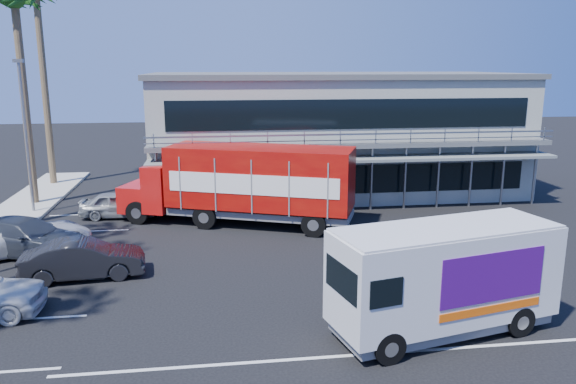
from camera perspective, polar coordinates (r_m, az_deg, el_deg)
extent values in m
plane|color=black|center=(21.68, 5.12, -8.37)|extent=(120.00, 120.00, 0.00)
cube|color=#96998C|center=(35.77, 4.59, 5.87)|extent=(22.00, 10.00, 7.00)
cube|color=#515454|center=(35.52, 4.70, 11.72)|extent=(22.40, 10.40, 0.30)
cube|color=#515454|center=(30.36, 6.85, 4.76)|extent=(22.00, 1.20, 0.25)
cube|color=gray|center=(29.77, 7.14, 5.56)|extent=(22.00, 0.08, 0.90)
cube|color=slate|center=(30.18, 6.96, 3.36)|extent=(22.00, 1.80, 0.15)
cube|color=black|center=(31.25, 6.49, 1.28)|extent=(20.00, 0.06, 1.60)
cube|color=black|center=(30.74, 6.66, 7.87)|extent=(20.00, 0.06, 1.60)
cylinder|color=brown|center=(34.28, -25.12, 7.76)|extent=(0.44, 0.44, 11.00)
cylinder|color=brown|center=(39.63, -23.43, 9.17)|extent=(0.44, 0.44, 12.00)
cylinder|color=gray|center=(32.37, -25.04, 4.86)|extent=(0.14, 0.14, 8.00)
cube|color=gray|center=(32.14, -25.72, 11.93)|extent=(0.50, 0.25, 0.18)
cube|color=#B5100E|center=(30.11, -14.57, -0.43)|extent=(2.39, 2.93, 1.35)
cube|color=#B5100E|center=(29.42, -12.52, 0.60)|extent=(2.07, 3.02, 2.36)
cube|color=black|center=(29.29, -12.58, 1.89)|extent=(0.93, 2.24, 0.79)
cube|color=#A8140A|center=(27.40, -2.84, 1.56)|extent=(9.39, 5.91, 2.92)
cube|color=slate|center=(27.80, -2.80, -1.96)|extent=(9.23, 5.52, 0.34)
cube|color=white|center=(26.10, -3.72, 0.73)|extent=(7.70, 3.06, 0.95)
cube|color=white|center=(28.76, -2.04, 1.88)|extent=(7.70, 3.06, 0.95)
cylinder|color=black|center=(29.03, -15.07, -2.05)|extent=(1.19, 0.69, 1.17)
cylinder|color=black|center=(31.14, -12.91, -0.93)|extent=(1.19, 0.69, 1.17)
cylinder|color=black|center=(27.51, -8.48, -2.56)|extent=(1.19, 0.69, 1.17)
cylinder|color=black|center=(29.73, -6.69, -1.34)|extent=(1.19, 0.69, 1.17)
cylinder|color=black|center=(26.01, 2.62, -3.33)|extent=(1.19, 0.69, 1.17)
cylinder|color=black|center=(28.35, 3.58, -1.98)|extent=(1.19, 0.69, 1.17)
cube|color=silver|center=(17.18, 15.59, -7.95)|extent=(7.06, 3.76, 2.69)
cube|color=slate|center=(17.75, 15.30, -12.44)|extent=(6.75, 3.48, 0.34)
cube|color=black|center=(15.41, 5.49, -8.81)|extent=(0.49, 1.85, 0.91)
cube|color=silver|center=(16.75, 15.88, -3.55)|extent=(6.92, 3.69, 0.08)
cube|color=#450B6B|center=(16.73, 20.15, -8.14)|extent=(3.37, 0.81, 1.44)
cube|color=#450B6B|center=(18.43, 15.42, -5.87)|extent=(3.37, 0.81, 1.44)
cube|color=#F2590C|center=(17.08, 19.91, -11.16)|extent=(3.37, 0.80, 0.24)
cylinder|color=black|center=(15.74, 10.23, -15.29)|extent=(0.96, 0.48, 0.92)
cylinder|color=black|center=(17.31, 6.69, -12.44)|extent=(0.96, 0.48, 0.92)
cylinder|color=black|center=(18.23, 22.48, -12.03)|extent=(0.96, 0.48, 0.92)
cylinder|color=black|center=(19.60, 18.39, -9.92)|extent=(0.96, 0.48, 0.92)
imported|color=black|center=(22.40, -20.06, -6.43)|extent=(4.58, 2.04, 1.46)
imported|color=#BEBEC0|center=(26.32, -24.94, -4.06)|extent=(5.67, 3.97, 1.44)
imported|color=#292E37|center=(25.93, -25.21, -4.17)|extent=(5.81, 3.81, 1.57)
imported|color=gray|center=(30.54, -16.76, -1.24)|extent=(4.06, 1.82, 1.35)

